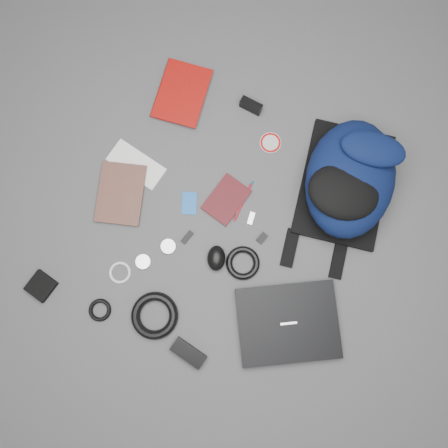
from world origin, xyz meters
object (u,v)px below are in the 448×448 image
at_px(comic_book, 98,191).
at_px(pouch, 41,286).
at_px(mouse, 216,258).
at_px(power_brick, 188,353).
at_px(compact_camera, 251,106).
at_px(laptop, 288,323).
at_px(textbook_red, 159,87).
at_px(backpack, 350,179).
at_px(dvd_case, 226,200).

relative_size(comic_book, pouch, 2.66).
distance_m(mouse, power_brick, 0.36).
bearing_deg(compact_camera, mouse, -74.59).
relative_size(laptop, power_brick, 2.83).
height_order(laptop, comic_book, laptop).
xyz_separation_m(laptop, mouse, (-0.34, 0.11, 0.01)).
bearing_deg(textbook_red, mouse, -55.21).
bearing_deg(textbook_red, pouch, -102.34).
bearing_deg(backpack, dvd_case, -158.99).
bearing_deg(pouch, laptop, 15.79).
distance_m(dvd_case, power_brick, 0.59).
bearing_deg(dvd_case, pouch, -118.08).
relative_size(backpack, pouch, 5.57).
xyz_separation_m(comic_book, power_brick, (0.58, -0.41, 0.01)).
bearing_deg(mouse, pouch, -168.72).
bearing_deg(pouch, textbook_red, 85.64).
distance_m(compact_camera, power_brick, 0.98).
relative_size(dvd_case, pouch, 1.90).
relative_size(compact_camera, mouse, 0.92).
xyz_separation_m(mouse, power_brick, (0.05, -0.36, -0.01)).
bearing_deg(comic_book, dvd_case, 2.61).
bearing_deg(compact_camera, textbook_red, -164.50).
bearing_deg(pouch, comic_book, 85.42).
xyz_separation_m(textbook_red, dvd_case, (0.43, -0.31, -0.01)).
height_order(backpack, comic_book, backpack).
distance_m(textbook_red, comic_book, 0.48).
xyz_separation_m(textbook_red, comic_book, (-0.04, -0.48, -0.00)).
distance_m(textbook_red, compact_camera, 0.38).
height_order(textbook_red, mouse, mouse).
xyz_separation_m(dvd_case, mouse, (0.06, -0.22, 0.02)).
bearing_deg(dvd_case, comic_book, -147.31).
relative_size(backpack, dvd_case, 2.93).
distance_m(dvd_case, pouch, 0.77).
distance_m(backpack, laptop, 0.58).
relative_size(compact_camera, power_brick, 0.68).
xyz_separation_m(backpack, compact_camera, (-0.46, 0.14, -0.08)).
bearing_deg(dvd_case, compact_camera, 111.79).
height_order(laptop, textbook_red, laptop).
relative_size(mouse, pouch, 1.06).
relative_size(backpack, compact_camera, 5.71).
bearing_deg(compact_camera, laptop, -53.13).
bearing_deg(power_brick, backpack, 80.91).
bearing_deg(backpack, comic_book, -164.78).
height_order(backpack, dvd_case, backpack).
distance_m(comic_book, pouch, 0.42).
relative_size(textbook_red, compact_camera, 2.88).
bearing_deg(comic_book, power_brick, -53.18).
distance_m(laptop, mouse, 0.36).
distance_m(laptop, comic_book, 0.88).
distance_m(laptop, power_brick, 0.38).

